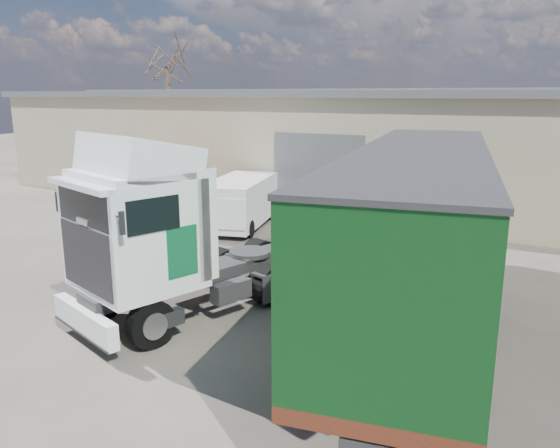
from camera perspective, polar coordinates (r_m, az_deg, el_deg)
The scene contains 7 objects.
ground at distance 13.62m, azimuth -6.11°, elevation -8.89°, with size 120.00×120.00×0.00m, color #282520.
warehouse at distance 29.57m, azimuth 1.78°, elevation 8.58°, with size 30.60×12.60×5.42m.
bare_tree at distance 39.55m, azimuth -11.82°, elevation 17.16°, with size 4.00×4.00×9.60m.
tractor_unit at distance 12.78m, azimuth -11.54°, elevation -1.88°, with size 4.30×6.85×4.38m.
box_trailer at distance 12.25m, azimuth 14.31°, elevation 0.35°, with size 4.71×12.45×4.05m.
panel_van at distance 21.46m, azimuth -4.35°, elevation 2.20°, with size 3.03×5.01×1.91m.
orange_skip at distance 23.72m, azimuth -12.13°, elevation 2.46°, with size 3.27×2.74×1.75m.
Camera 1 is at (7.22, -10.33, 5.15)m, focal length 35.00 mm.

